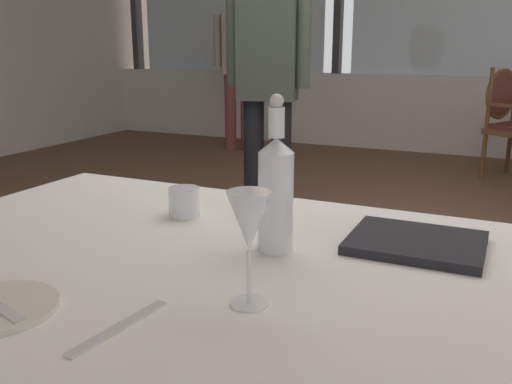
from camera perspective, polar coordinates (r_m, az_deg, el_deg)
ground_plane at (r=2.80m, az=11.75°, el=-10.30°), size 13.75×13.75×0.00m
window_wall_far at (r=6.47m, az=20.69°, el=13.58°), size 9.04×0.14×2.84m
dinner_fork at (r=0.89m, az=-13.81°, el=-13.27°), size 0.04×0.20×0.00m
water_bottle at (r=1.13m, az=2.04°, el=0.18°), size 0.07×0.07×0.32m
wine_glass at (r=0.88m, az=-0.72°, el=-3.40°), size 0.07×0.07×0.19m
water_tumbler at (r=1.39m, az=-7.36°, el=-0.99°), size 0.08×0.08×0.07m
menu_book at (r=1.23m, az=16.08°, el=-5.00°), size 0.27×0.23×0.02m
dining_chair_1_2 at (r=5.47m, az=24.73°, el=7.15°), size 0.63×0.65×0.98m
diner_person_0 at (r=3.54m, az=1.20°, el=11.68°), size 0.52×0.26×1.71m
diner_person_1 at (r=6.33m, az=-1.86°, el=13.33°), size 0.47×0.35×1.75m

